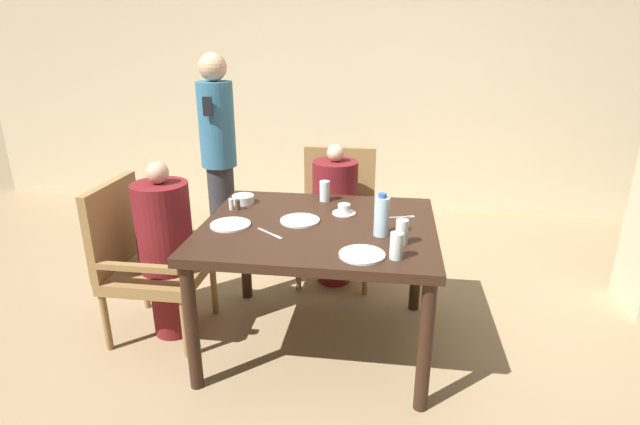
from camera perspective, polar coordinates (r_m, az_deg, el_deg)
ground_plane at (r=3.11m, az=-0.14°, el=-14.59°), size 16.00×16.00×0.00m
wall_back at (r=5.13m, az=4.11°, el=15.86°), size 8.00×0.06×2.80m
dining_table at (r=2.78m, az=-0.16°, el=-3.07°), size 1.28×1.08×0.76m
chair_left_side at (r=3.17m, az=-19.55°, el=-4.76°), size 0.54×0.54×0.95m
diner_in_left_chair at (r=3.08m, az=-17.17°, el=-4.02°), size 0.32×0.32×1.08m
chair_far_side at (r=3.73m, az=1.96°, el=0.17°), size 0.54×0.54×0.95m
diner_in_far_chair at (r=3.58m, az=1.70°, el=-0.14°), size 0.32×0.32×1.04m
standing_host at (r=4.02m, az=-11.51°, el=6.78°), size 0.28×0.31×1.62m
plate_main_left at (r=2.79m, az=-2.30°, el=-0.91°), size 0.22×0.22×0.01m
plate_main_right at (r=2.77m, az=-10.19°, el=-1.37°), size 0.22×0.22×0.01m
plate_dessert_center at (r=2.38m, az=4.82°, el=-4.81°), size 0.22×0.22×0.01m
teacup_with_saucer at (r=2.90m, az=2.77°, el=0.29°), size 0.14×0.14×0.06m
bowl_small at (r=3.12m, az=-8.77°, el=1.51°), size 0.13×0.13×0.05m
water_bottle at (r=2.59m, az=7.06°, el=-0.38°), size 0.08×0.08×0.23m
glass_tall_near at (r=2.51m, az=9.33°, el=-2.21°), size 0.06×0.06×0.13m
glass_tall_mid at (r=3.11m, az=0.53°, el=2.47°), size 0.06×0.06×0.13m
glass_tall_far at (r=2.34m, az=8.74°, el=-3.79°), size 0.06×0.06×0.13m
salt_shaker at (r=3.01m, az=-10.11°, el=0.94°), size 0.03×0.03×0.07m
pepper_shaker at (r=3.00m, az=-9.39°, el=0.88°), size 0.03×0.03×0.06m
fork_beside_plate at (r=2.89m, az=9.34°, el=-0.52°), size 0.18×0.07×0.00m
knife_beside_plate at (r=2.63m, az=-5.62°, el=-2.44°), size 0.16×0.13×0.00m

